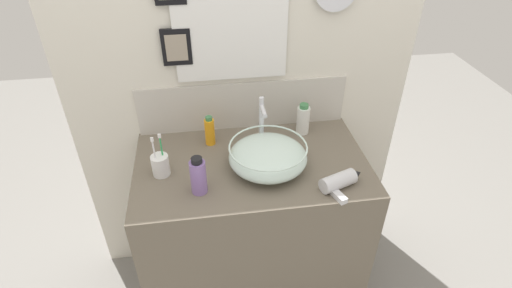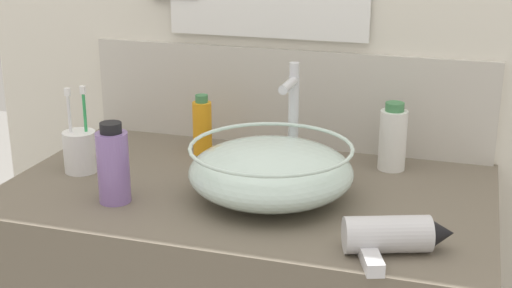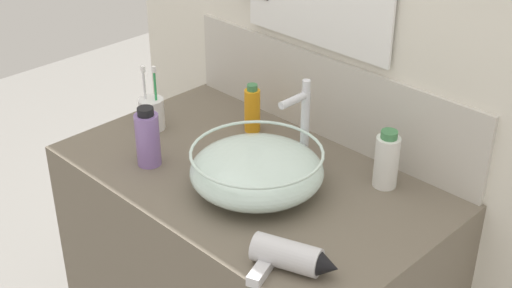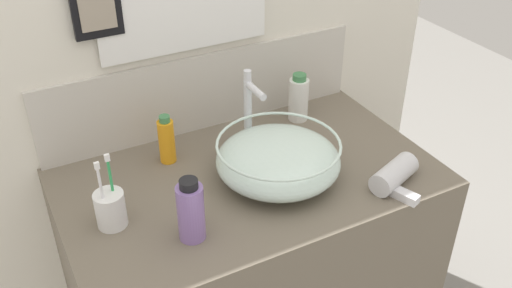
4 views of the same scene
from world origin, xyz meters
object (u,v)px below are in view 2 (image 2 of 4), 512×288
at_px(faucet, 292,111).
at_px(soap_dispenser, 202,126).
at_px(toothbrush_cup, 80,151).
at_px(spray_bottle, 113,165).
at_px(shampoo_bottle, 393,138).
at_px(glass_bowl_sink, 271,171).
at_px(hair_drier, 395,236).

bearing_deg(faucet, soap_dispenser, 167.94).
relative_size(faucet, toothbrush_cup, 1.25).
bearing_deg(soap_dispenser, spray_bottle, -100.59).
relative_size(toothbrush_cup, shampoo_bottle, 1.26).
bearing_deg(soap_dispenser, glass_bowl_sink, -42.79).
bearing_deg(faucet, toothbrush_cup, -162.12).
bearing_deg(spray_bottle, toothbrush_cup, 139.73).
bearing_deg(hair_drier, soap_dispenser, 142.69).
relative_size(hair_drier, toothbrush_cup, 1.02).
bearing_deg(soap_dispenser, toothbrush_cup, -137.94).
bearing_deg(spray_bottle, soap_dispenser, 79.41).
relative_size(toothbrush_cup, soap_dispenser, 1.35).
bearing_deg(soap_dispenser, hair_drier, -37.31).
xyz_separation_m(glass_bowl_sink, hair_drier, (0.27, -0.17, -0.03)).
distance_m(hair_drier, shampoo_bottle, 0.43).
distance_m(faucet, toothbrush_cup, 0.49).
distance_m(toothbrush_cup, spray_bottle, 0.21).
height_order(toothbrush_cup, shampoo_bottle, toothbrush_cup).
bearing_deg(shampoo_bottle, faucet, -159.57).
bearing_deg(soap_dispenser, shampoo_bottle, 3.76).
distance_m(toothbrush_cup, soap_dispenser, 0.30).
height_order(faucet, shampoo_bottle, faucet).
xyz_separation_m(hair_drier, spray_bottle, (-0.57, 0.06, 0.05)).
distance_m(glass_bowl_sink, shampoo_bottle, 0.33).
height_order(glass_bowl_sink, hair_drier, glass_bowl_sink).
xyz_separation_m(glass_bowl_sink, toothbrush_cup, (-0.46, 0.02, -0.01)).
xyz_separation_m(toothbrush_cup, soap_dispenser, (0.22, 0.20, 0.02)).
bearing_deg(hair_drier, toothbrush_cup, 165.29).
xyz_separation_m(faucet, spray_bottle, (-0.30, -0.28, -0.06)).
xyz_separation_m(toothbrush_cup, shampoo_bottle, (0.67, 0.23, 0.02)).
bearing_deg(hair_drier, faucet, 128.98).
bearing_deg(toothbrush_cup, spray_bottle, -40.27).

